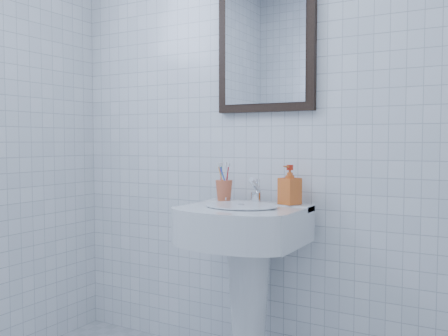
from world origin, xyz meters
The scene contains 6 objects.
wall_back centered at (0.00, 1.20, 1.25)m, with size 2.20×0.02×2.50m, color white.
washbasin centered at (0.04, 0.98, 0.55)m, with size 0.53×0.39×0.82m.
faucet centered at (0.04, 1.08, 0.86)m, with size 0.05×0.11×0.12m.
toothbrush_cup centered at (-0.13, 1.08, 0.86)m, with size 0.08×0.08×0.10m, color #CA5C39, non-canonical shape.
soap_dispenser centered at (0.21, 1.10, 0.90)m, with size 0.08×0.08×0.18m, color #C03F12.
wall_mirror centered at (0.04, 1.18, 1.55)m, with size 0.50×0.04×0.62m.
Camera 1 is at (1.07, -1.02, 1.10)m, focal length 40.00 mm.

